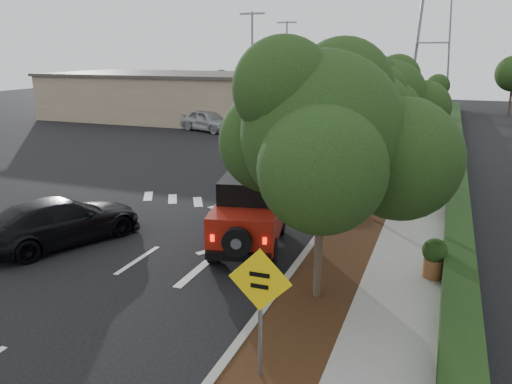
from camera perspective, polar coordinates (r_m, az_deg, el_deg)
The scene contains 19 objects.
ground at distance 15.43m, azimuth -13.35°, elevation -7.56°, with size 120.00×120.00×0.00m, color black.
curb at distance 24.60m, azimuth 11.87°, elevation 1.44°, with size 0.20×70.00×0.15m, color #9E9B93.
planting_strip at distance 24.48m, azimuth 14.17°, elevation 1.19°, with size 1.80×70.00×0.12m, color black.
sidewalk at distance 24.35m, azimuth 18.60°, elevation 0.76°, with size 2.00×70.00×0.12m, color gray.
hedge at distance 24.27m, azimuth 21.96°, elevation 1.22°, with size 0.80×70.00×0.80m, color black.
commercial_building at distance 48.31m, azimuth -9.38°, elevation 10.72°, with size 22.00×12.00×4.00m, color gray.
transmission_tower at distance 59.95m, azimuth 18.97°, elevation 9.09°, with size 7.00×4.00×28.00m, color slate, non-canonical shape.
street_tree_near at distance 12.88m, azimuth 6.93°, elevation -12.09°, with size 3.80×3.80×5.92m, color black, non-canonical shape.
street_tree_mid at distance 19.25m, azimuth 12.08°, elevation -2.79°, with size 3.20×3.20×5.32m, color black, non-canonical shape.
street_tree_far at distance 25.46m, azimuth 14.45°, elevation 1.58°, with size 3.40×3.40×5.62m, color black, non-canonical shape.
light_pole_a at distance 40.83m, azimuth -0.42°, elevation 7.23°, with size 2.00×0.22×9.00m, color slate, non-canonical shape.
light_pole_b at distance 52.38m, azimuth 3.39°, elevation 9.07°, with size 2.00×0.22×9.00m, color slate, non-canonical shape.
red_jeep at distance 15.78m, azimuth -0.61°, elevation -2.19°, with size 2.75×4.56×2.24m.
silver_suv_ahead at distance 24.23m, azimuth 1.97°, elevation 3.29°, with size 2.62×5.68×1.58m, color #ACAFB4.
black_suv_oncoming at distance 17.26m, azimuth -21.40°, elevation -3.08°, with size 2.10×5.18×1.50m, color black.
silver_sedan_oncoming at distance 28.48m, azimuth 1.69°, elevation 5.03°, with size 1.54×4.43×1.46m, color #9C9FA3.
parked_suv at distance 39.72m, azimuth -5.53°, elevation 8.15°, with size 1.98×4.93×1.68m, color #9EA1A5.
speed_hump_sign at distance 9.13m, azimuth 0.47°, elevation -11.81°, with size 1.19×0.11×2.54m.
terracotta_planter at distance 14.24m, azimuth 19.73°, elevation -6.70°, with size 0.66×0.66×1.15m.
Camera 1 is at (8.23, -11.61, 5.97)m, focal length 35.00 mm.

